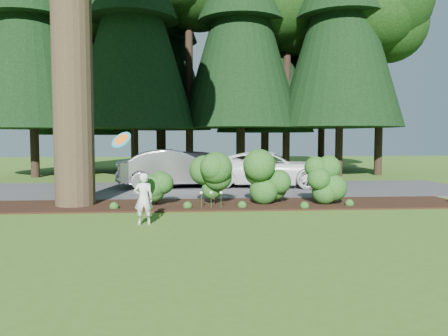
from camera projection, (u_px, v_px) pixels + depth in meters
name	position (u px, v px, depth m)	size (l,w,h in m)	color
ground	(228.00, 225.00, 10.93)	(80.00, 80.00, 0.00)	#3B5E1A
mulch_bed	(219.00, 204.00, 14.16)	(16.00, 2.50, 0.05)	black
driveway	(213.00, 189.00, 18.39)	(22.00, 6.00, 0.03)	#38383A
shrub_row	(243.00, 181.00, 14.05)	(6.53, 1.60, 1.61)	#204013
lily_cluster	(211.00, 194.00, 13.26)	(0.69, 0.09, 0.57)	#204013
tree_wall	(209.00, 17.00, 26.58)	(25.66, 12.15, 17.09)	black
car_silver_wagon	(175.00, 169.00, 18.88)	(1.74, 4.99, 1.64)	#B2B2B6
car_white_suv	(269.00, 169.00, 19.45)	(2.56, 5.56, 1.55)	white
car_dark_suv	(203.00, 168.00, 19.85)	(2.15, 5.29, 1.54)	black
child	(144.00, 199.00, 10.98)	(0.48, 0.31, 1.31)	silver
frisbee	(121.00, 140.00, 10.79)	(0.63, 0.45, 0.57)	teal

